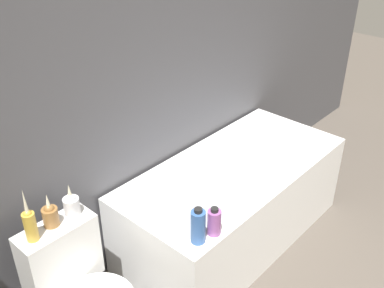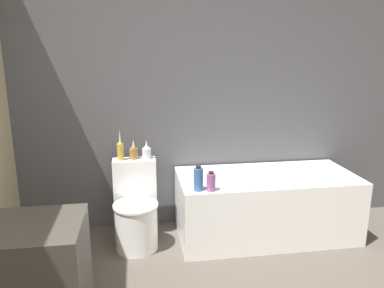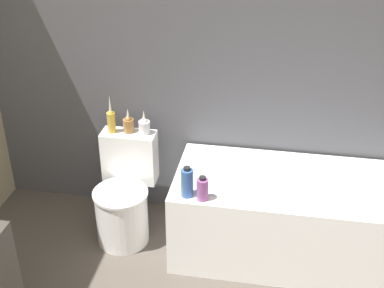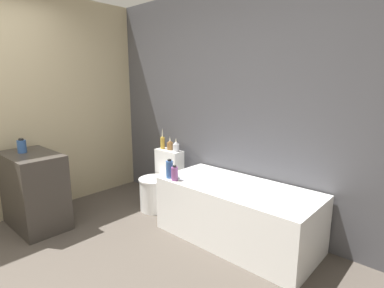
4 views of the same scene
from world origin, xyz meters
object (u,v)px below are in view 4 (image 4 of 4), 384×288
object	(u,v)px
bathtub	(237,213)
toilet	(159,185)
vase_bronze	(176,146)
shampoo_bottle_short	(175,174)
shampoo_bottle_tall	(170,169)
vase_gold	(163,142)
soap_bottle_glass	(22,146)
vase_silver	(170,145)

from	to	relation	value
bathtub	toilet	distance (m)	1.17
bathtub	vase_bronze	size ratio (longest dim) A/B	8.99
toilet	shampoo_bottle_short	bearing A→B (deg)	-27.14
bathtub	shampoo_bottle_tall	world-z (taller)	shampoo_bottle_tall
vase_gold	shampoo_bottle_short	world-z (taller)	vase_gold
soap_bottle_glass	shampoo_bottle_tall	size ratio (longest dim) A/B	0.77
vase_silver	bathtub	bearing A→B (deg)	-9.85
vase_bronze	bathtub	bearing A→B (deg)	-10.60
vase_bronze	shampoo_bottle_short	xyz separation A→B (m)	(0.48, -0.50, -0.13)
bathtub	toilet	bearing A→B (deg)	179.88
vase_gold	vase_bronze	bearing A→B (deg)	4.67
shampoo_bottle_tall	bathtub	bearing A→B (deg)	22.80
bathtub	vase_silver	bearing A→B (deg)	170.15
shampoo_bottle_short	vase_silver	bearing A→B (deg)	139.68
toilet	vase_bronze	distance (m)	0.53
toilet	vase_gold	xyz separation A→B (m)	(-0.11, 0.18, 0.51)
toilet	soap_bottle_glass	distance (m)	1.60
vase_gold	vase_bronze	xyz separation A→B (m)	(0.23, 0.02, -0.03)
toilet	vase_bronze	bearing A→B (deg)	59.76
vase_bronze	shampoo_bottle_short	size ratio (longest dim) A/B	1.09
soap_bottle_glass	shampoo_bottle_short	distance (m)	1.68
vase_gold	shampoo_bottle_tall	bearing A→B (deg)	-36.93
toilet	vase_silver	size ratio (longest dim) A/B	4.01
vase_bronze	toilet	bearing A→B (deg)	-120.24
shampoo_bottle_short	vase_gold	bearing A→B (deg)	145.83
toilet	vase_gold	distance (m)	0.55
vase_silver	shampoo_bottle_tall	distance (m)	0.70
bathtub	soap_bottle_glass	bearing A→B (deg)	-146.45
vase_silver	vase_bronze	distance (m)	0.11
soap_bottle_glass	shampoo_bottle_short	bearing A→B (deg)	35.72
shampoo_bottle_tall	shampoo_bottle_short	xyz separation A→B (m)	(0.10, -0.02, -0.02)
toilet	shampoo_bottle_tall	distance (m)	0.68
vase_gold	vase_silver	xyz separation A→B (m)	(0.11, 0.02, -0.03)
toilet	vase_gold	size ratio (longest dim) A/B	2.57
vase_bronze	shampoo_bottle_tall	xyz separation A→B (m)	(0.38, -0.48, -0.11)
soap_bottle_glass	vase_gold	xyz separation A→B (m)	(0.64, 1.45, -0.08)
soap_bottle_glass	bathtub	bearing A→B (deg)	33.55
soap_bottle_glass	shampoo_bottle_tall	xyz separation A→B (m)	(1.25, 0.99, -0.22)
vase_silver	vase_bronze	size ratio (longest dim) A/B	1.02
soap_bottle_glass	shampoo_bottle_tall	bearing A→B (deg)	38.40
soap_bottle_glass	vase_gold	distance (m)	1.59
toilet	vase_bronze	world-z (taller)	vase_bronze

